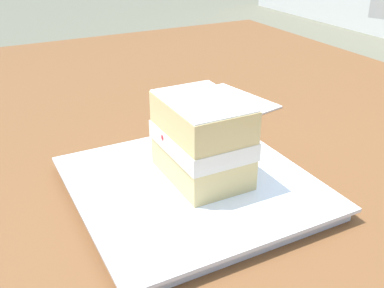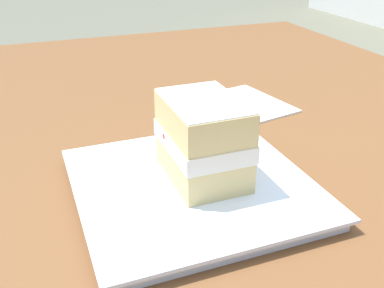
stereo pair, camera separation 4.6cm
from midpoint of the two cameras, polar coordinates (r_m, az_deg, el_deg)
The scene contains 4 objects.
patio_table at distance 0.58m, azimuth 22.58°, elevation -14.11°, with size 1.69×0.82×0.73m.
dessert_plate at distance 0.49m, azimuth 2.72°, elevation -5.54°, with size 0.24×0.24×0.02m.
cake_slice at distance 0.47m, azimuth 4.21°, elevation 0.51°, with size 0.11×0.08×0.09m.
paper_napkin at distance 0.74m, azimuth 9.02°, elevation 5.11°, with size 0.16×0.12×0.00m.
Camera 2 is at (-0.31, 0.32, 1.00)m, focal length 42.15 mm.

